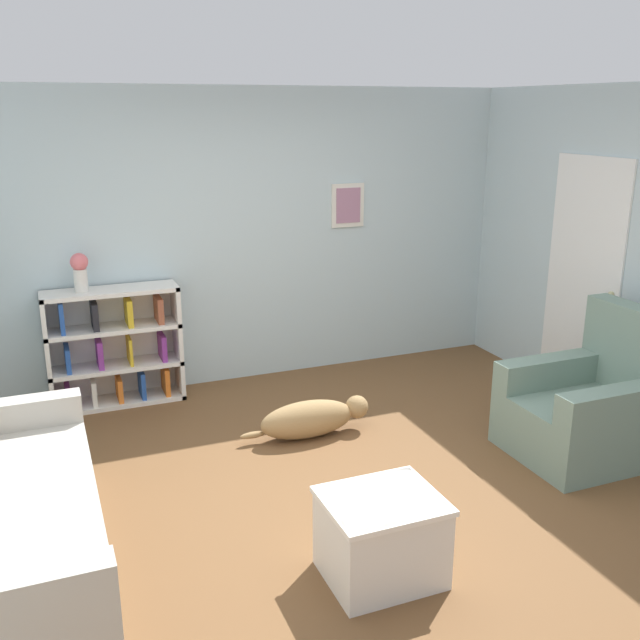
# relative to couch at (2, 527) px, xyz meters

# --- Properties ---
(ground_plane) EXTENTS (14.00, 14.00, 0.00)m
(ground_plane) POSITION_rel_couch_xyz_m (2.04, 0.17, -0.30)
(ground_plane) COLOR brown
(wall_back) EXTENTS (5.60, 0.13, 2.60)m
(wall_back) POSITION_rel_couch_xyz_m (2.04, 2.42, 1.00)
(wall_back) COLOR silver
(wall_back) RESTS_ON ground_plane
(couch) EXTENTS (0.88, 2.09, 0.82)m
(couch) POSITION_rel_couch_xyz_m (0.00, 0.00, 0.00)
(couch) COLOR #ADA89E
(couch) RESTS_ON ground_plane
(bookshelf) EXTENTS (1.09, 0.32, 1.00)m
(bookshelf) POSITION_rel_couch_xyz_m (0.85, 2.21, 0.19)
(bookshelf) COLOR silver
(bookshelf) RESTS_ON ground_plane
(recliner_chair) EXTENTS (0.99, 0.85, 1.06)m
(recliner_chair) POSITION_rel_couch_xyz_m (3.92, -0.02, 0.06)
(recliner_chair) COLOR gray
(recliner_chair) RESTS_ON ground_plane
(coffee_table) EXTENTS (0.61, 0.52, 0.47)m
(coffee_table) POSITION_rel_couch_xyz_m (1.86, -0.75, -0.05)
(coffee_table) COLOR silver
(coffee_table) RESTS_ON ground_plane
(dog) EXTENTS (1.02, 0.26, 0.29)m
(dog) POSITION_rel_couch_xyz_m (2.13, 0.97, -0.15)
(dog) COLOR #9E7A4C
(dog) RESTS_ON ground_plane
(vase) EXTENTS (0.14, 0.14, 0.31)m
(vase) POSITION_rel_couch_xyz_m (0.63, 2.19, 0.88)
(vase) COLOR silver
(vase) RESTS_ON bookshelf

